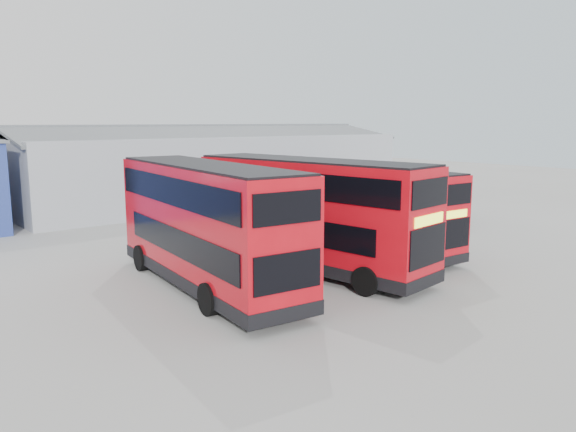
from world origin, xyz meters
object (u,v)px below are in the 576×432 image
(double_decker_right, at_px, (372,210))
(single_decker_blue, at_px, (387,194))
(maintenance_shed, at_px, (209,166))
(double_decker_left, at_px, (206,227))
(double_decker_centre, at_px, (310,216))

(double_decker_right, distance_m, single_decker_blue, 10.88)
(maintenance_shed, height_order, double_decker_left, maintenance_shed)
(maintenance_shed, distance_m, double_decker_centre, 22.96)
(double_decker_right, bearing_deg, double_decker_left, -174.09)
(double_decker_centre, relative_size, single_decker_blue, 1.07)
(maintenance_shed, xyz_separation_m, double_decker_left, (-12.90, -20.91, -0.31))
(maintenance_shed, height_order, double_decker_centre, maintenance_shed)
(double_decker_right, bearing_deg, double_decker_centre, -166.53)
(double_decker_left, distance_m, single_decker_blue, 19.15)
(double_decker_left, height_order, double_decker_right, double_decker_left)
(maintenance_shed, relative_size, double_decker_centre, 2.74)
(double_decker_centre, xyz_separation_m, single_decker_blue, (13.28, 7.30, -0.92))
(maintenance_shed, height_order, double_decker_right, maintenance_shed)
(maintenance_shed, xyz_separation_m, double_decker_centre, (-8.31, -21.40, -0.31))
(maintenance_shed, height_order, single_decker_blue, maintenance_shed)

